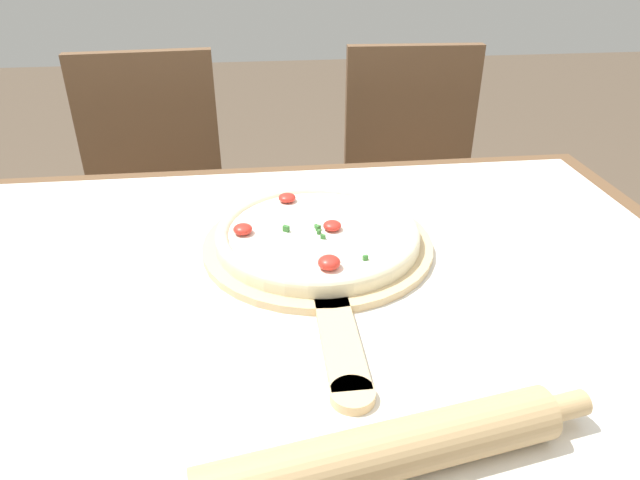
{
  "coord_description": "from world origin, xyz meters",
  "views": [
    {
      "loc": [
        -0.07,
        -0.68,
        1.2
      ],
      "look_at": [
        0.02,
        0.05,
        0.78
      ],
      "focal_mm": 32.0,
      "sensor_mm": 36.0,
      "label": 1
    }
  ],
  "objects_px": {
    "rolling_pin": "(383,452)",
    "chair_left": "(155,197)",
    "chair_right": "(412,184)",
    "pizza_peel": "(319,250)",
    "pizza": "(317,233)"
  },
  "relations": [
    {
      "from": "chair_left",
      "to": "chair_right",
      "type": "distance_m",
      "value": 0.74
    },
    {
      "from": "chair_left",
      "to": "chair_right",
      "type": "height_order",
      "value": "same"
    },
    {
      "from": "pizza_peel",
      "to": "rolling_pin",
      "type": "height_order",
      "value": "rolling_pin"
    },
    {
      "from": "pizza_peel",
      "to": "rolling_pin",
      "type": "relative_size",
      "value": 1.23
    },
    {
      "from": "rolling_pin",
      "to": "chair_right",
      "type": "height_order",
      "value": "chair_right"
    },
    {
      "from": "rolling_pin",
      "to": "pizza",
      "type": "bearing_deg",
      "value": 91.59
    },
    {
      "from": "pizza",
      "to": "chair_left",
      "type": "bearing_deg",
      "value": 117.23
    },
    {
      "from": "chair_right",
      "to": "rolling_pin",
      "type": "bearing_deg",
      "value": -103.98
    },
    {
      "from": "rolling_pin",
      "to": "chair_left",
      "type": "bearing_deg",
      "value": 108.63
    },
    {
      "from": "pizza",
      "to": "rolling_pin",
      "type": "distance_m",
      "value": 0.42
    },
    {
      "from": "chair_left",
      "to": "chair_right",
      "type": "bearing_deg",
      "value": -3.83
    },
    {
      "from": "chair_right",
      "to": "chair_left",
      "type": "bearing_deg",
      "value": -177.0
    },
    {
      "from": "chair_left",
      "to": "chair_right",
      "type": "relative_size",
      "value": 1.0
    },
    {
      "from": "pizza_peel",
      "to": "chair_left",
      "type": "distance_m",
      "value": 0.87
    },
    {
      "from": "pizza",
      "to": "rolling_pin",
      "type": "xyz_separation_m",
      "value": [
        0.01,
        -0.42,
        0.0
      ]
    }
  ]
}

